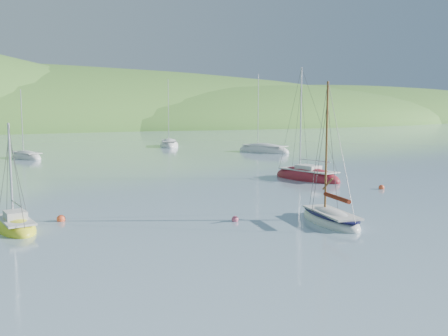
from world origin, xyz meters
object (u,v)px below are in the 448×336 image
distant_sloop_d (264,151)px  distant_sloop_a (26,157)px  sailboat_yellow (15,227)px  daysailer_white (330,219)px  distant_sloop_b (169,145)px  sloop_red (307,177)px

distant_sloop_d → distant_sloop_a: bearing=147.2°
sailboat_yellow → daysailer_white: bearing=-28.3°
sailboat_yellow → distant_sloop_b: (30.09, 50.32, 0.04)m
daysailer_white → sailboat_yellow: size_ratio=1.37×
sloop_red → distant_sloop_b: 43.31m
daysailer_white → distant_sloop_d: bearing=74.0°
daysailer_white → distant_sloop_b: size_ratio=0.67×
daysailer_white → distant_sloop_a: bearing=114.5°
daysailer_white → distant_sloop_a: (-9.29, 46.61, -0.03)m
daysailer_white → sailboat_yellow: 16.72m
distant_sloop_a → distant_sloop_b: bearing=7.3°
sloop_red → distant_sloop_a: size_ratio=1.13×
distant_sloop_b → sloop_red: bearing=-75.9°
sailboat_yellow → distant_sloop_b: 58.63m
distant_sloop_a → distant_sloop_d: (31.46, -7.02, 0.03)m
sloop_red → distant_sloop_d: bearing=55.4°
sailboat_yellow → distant_sloop_b: size_ratio=0.49×
daysailer_white → distant_sloop_d: size_ratio=0.68×
sailboat_yellow → distant_sloop_b: distant_sloop_b is taller
daysailer_white → distant_sloop_b: distant_sloop_b is taller
sloop_red → sailboat_yellow: sloop_red is taller
distant_sloop_b → sailboat_yellow: bearing=-100.0°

